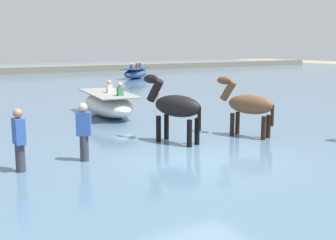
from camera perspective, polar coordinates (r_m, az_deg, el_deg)
name	(u,v)px	position (r m, az deg, el deg)	size (l,w,h in m)	color
ground_plane	(207,172)	(10.29, 5.16, -6.74)	(120.00, 120.00, 0.00)	gray
water_surface	(66,111)	(19.04, -13.13, 1.15)	(90.00, 90.00, 0.29)	slate
horse_lead_black	(175,108)	(11.77, 0.93, 1.61)	(1.01, 1.92, 2.11)	black
horse_trailing_bay	(248,106)	(12.81, 10.40, 1.83)	(1.00, 1.81, 2.00)	brown
boat_distant_east	(108,104)	(16.59, -7.77, 2.08)	(2.07, 4.14, 1.34)	silver
boat_distant_west	(136,73)	(34.77, -4.22, 6.09)	(3.76, 3.67, 1.27)	#28518E
person_wading_mid	(84,136)	(10.16, -10.89, -2.05)	(0.38, 0.33, 1.63)	#383842
person_onlooker_right	(20,145)	(9.64, -18.77, -3.05)	(0.22, 0.33, 1.63)	#383842
channel_buoy	(156,93)	(22.48, -1.58, 3.56)	(0.38, 0.38, 0.87)	#E54C1E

